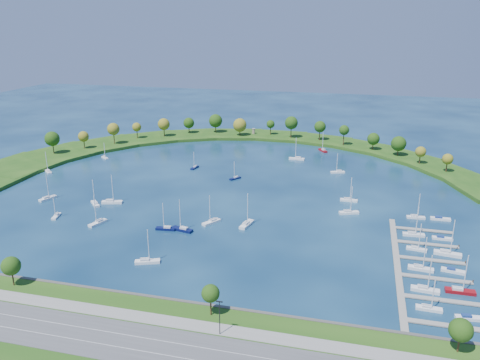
% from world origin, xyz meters
% --- Properties ---
extents(ground, '(700.00, 700.00, 0.00)m').
position_xyz_m(ground, '(0.00, 0.00, 0.00)').
color(ground, '#071F3E').
rests_on(ground, ground).
extents(south_shoreline, '(420.00, 43.10, 11.60)m').
position_xyz_m(south_shoreline, '(0.03, -122.88, 1.00)').
color(south_shoreline, '#1C4713').
rests_on(south_shoreline, ground).
extents(breakwater, '(286.74, 247.64, 2.00)m').
position_xyz_m(breakwater, '(-46.33, 48.72, 0.99)').
color(breakwater, '#1C4713').
rests_on(breakwater, ground).
extents(breakwater_trees, '(237.99, 91.60, 15.24)m').
position_xyz_m(breakwater_trees, '(-17.48, 88.87, 10.56)').
color(breakwater_trees, '#382314').
rests_on(breakwater_trees, breakwater).
extents(harbor_tower, '(2.60, 2.60, 3.96)m').
position_xyz_m(harbor_tower, '(-13.08, 116.42, 4.03)').
color(harbor_tower, gray).
rests_on(harbor_tower, breakwater).
extents(dock_system, '(24.28, 82.00, 1.60)m').
position_xyz_m(dock_system, '(85.30, -61.00, 0.35)').
color(dock_system, gray).
rests_on(dock_system, ground).
extents(moored_boat_0, '(5.05, 8.93, 12.66)m').
position_xyz_m(moored_boat_0, '(-40.99, -54.38, 0.93)').
color(moored_boat_0, white).
rests_on(moored_boat_0, ground).
extents(moored_boat_1, '(3.63, 7.28, 10.31)m').
position_xyz_m(moored_boat_1, '(-62.34, -52.09, 0.86)').
color(moored_boat_1, white).
rests_on(moored_boat_1, ground).
extents(moored_boat_2, '(6.62, 8.55, 12.63)m').
position_xyz_m(moored_boat_2, '(4.63, -41.87, 0.92)').
color(moored_boat_2, white).
rests_on(moored_boat_2, ground).
extents(moored_boat_3, '(8.00, 2.27, 11.75)m').
position_xyz_m(moored_boat_3, '(59.24, -1.27, 0.90)').
color(moored_boat_3, white).
rests_on(moored_boat_3, ground).
extents(moored_boat_4, '(8.17, 3.12, 11.71)m').
position_xyz_m(moored_boat_4, '(-11.38, -52.78, 0.90)').
color(moored_boat_4, '#0A1040').
rests_on(moored_boat_4, ground).
extents(moored_boat_5, '(3.20, 7.06, 10.03)m').
position_xyz_m(moored_boat_5, '(-28.31, 30.65, 0.86)').
color(moored_boat_5, '#0A1040').
rests_on(moored_boat_5, ground).
extents(moored_boat_6, '(4.57, 9.79, 13.89)m').
position_xyz_m(moored_boat_6, '(19.47, -40.71, 0.97)').
color(moored_boat_6, white).
rests_on(moored_boat_6, ground).
extents(moored_boat_7, '(9.76, 5.05, 13.81)m').
position_xyz_m(moored_boat_7, '(-47.19, -31.19, 0.96)').
color(moored_boat_7, white).
rests_on(moored_boat_7, ground).
extents(moored_boat_8, '(9.36, 4.48, 13.26)m').
position_xyz_m(moored_boat_8, '(-4.51, -52.06, 0.94)').
color(moored_boat_8, '#0A1040').
rests_on(moored_boat_8, ground).
extents(moored_boat_9, '(5.34, 8.72, 12.42)m').
position_xyz_m(moored_boat_9, '(-79.10, -34.24, 0.92)').
color(moored_boat_9, white).
rests_on(moored_boat_9, ground).
extents(moored_boat_10, '(5.51, 6.50, 9.86)m').
position_xyz_m(moored_boat_10, '(-0.83, 17.50, 0.85)').
color(moored_boat_10, '#0A1040').
rests_on(moored_boat_10, ground).
extents(moored_boat_11, '(7.53, 6.98, 11.81)m').
position_xyz_m(moored_boat_11, '(-104.94, 3.07, 0.90)').
color(moored_boat_11, white).
rests_on(moored_boat_11, ground).
extents(moored_boat_12, '(8.93, 5.24, 12.68)m').
position_xyz_m(moored_boat_12, '(59.92, -17.02, 0.93)').
color(moored_boat_12, white).
rests_on(moored_boat_12, ground).
extents(moored_boat_13, '(8.03, 4.46, 11.38)m').
position_xyz_m(moored_boat_13, '(51.66, 42.00, 0.89)').
color(moored_boat_13, white).
rests_on(moored_boat_13, ground).
extents(moored_boat_14, '(6.55, 8.49, 12.52)m').
position_xyz_m(moored_boat_14, '(39.58, 86.91, 0.92)').
color(moored_boat_14, maroon).
rests_on(moored_boat_14, ground).
extents(moored_boat_15, '(7.30, 7.52, 12.04)m').
position_xyz_m(moored_boat_15, '(-53.58, -35.00, 0.91)').
color(moored_boat_15, white).
rests_on(moored_boat_15, ground).
extents(moored_boat_16, '(6.49, 5.62, 9.92)m').
position_xyz_m(moored_boat_16, '(-88.79, 36.78, 0.85)').
color(moored_boat_16, white).
rests_on(moored_boat_16, ground).
extents(moored_boat_17, '(8.99, 5.37, 12.78)m').
position_xyz_m(moored_boat_17, '(-6.79, -80.52, 0.93)').
color(moored_boat_17, white).
rests_on(moored_boat_17, ground).
extents(moored_boat_18, '(9.39, 2.73, 13.76)m').
position_xyz_m(moored_boat_18, '(25.98, 62.94, 0.96)').
color(moored_boat_18, white).
rests_on(moored_boat_18, ground).
extents(docked_boat_0, '(7.57, 2.45, 10.99)m').
position_xyz_m(docked_boat_0, '(85.53, -86.76, 0.88)').
color(docked_boat_0, white).
rests_on(docked_boat_0, ground).
extents(docked_boat_1, '(7.72, 3.05, 1.53)m').
position_xyz_m(docked_boat_1, '(95.99, -88.93, 0.56)').
color(docked_boat_1, white).
rests_on(docked_boat_1, ground).
extents(docked_boat_2, '(8.82, 3.23, 12.69)m').
position_xyz_m(docked_boat_2, '(85.51, -76.17, 0.93)').
color(docked_boat_2, white).
rests_on(docked_boat_2, ground).
extents(docked_boat_3, '(9.00, 2.63, 13.18)m').
position_xyz_m(docked_boat_3, '(96.00, -74.42, 0.94)').
color(docked_boat_3, maroon).
rests_on(docked_boat_3, ground).
extents(docked_boat_4, '(8.60, 3.28, 12.34)m').
position_xyz_m(docked_boat_4, '(85.52, -62.14, 0.92)').
color(docked_boat_4, white).
rests_on(docked_boat_4, ground).
extents(docked_boat_5, '(8.03, 3.48, 1.59)m').
position_xyz_m(docked_boat_5, '(95.99, -61.09, 0.58)').
color(docked_boat_5, white).
rests_on(docked_boat_5, ground).
extents(docked_boat_6, '(7.52, 3.16, 10.72)m').
position_xyz_m(docked_boat_6, '(85.54, -46.87, 0.87)').
color(docked_boat_6, white).
rests_on(docked_boat_6, ground).
extents(docked_boat_7, '(9.77, 3.96, 13.95)m').
position_xyz_m(docked_boat_7, '(96.00, -48.34, 0.97)').
color(docked_boat_7, white).
rests_on(docked_boat_7, ground).
extents(docked_boat_8, '(8.44, 2.75, 12.25)m').
position_xyz_m(docked_boat_8, '(85.52, -34.00, 0.91)').
color(docked_boat_8, white).
rests_on(docked_boat_8, ground).
extents(docked_boat_9, '(7.58, 2.21, 1.54)m').
position_xyz_m(docked_boat_9, '(95.99, -34.81, 0.57)').
color(docked_boat_9, white).
rests_on(docked_boat_9, ground).
extents(docked_boat_10, '(7.81, 2.85, 11.23)m').
position_xyz_m(docked_boat_10, '(87.93, -15.26, 0.88)').
color(docked_boat_10, white).
rests_on(docked_boat_10, ground).
extents(docked_boat_11, '(8.17, 2.31, 1.66)m').
position_xyz_m(docked_boat_11, '(97.88, -14.50, 0.61)').
color(docked_boat_11, white).
rests_on(docked_boat_11, ground).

